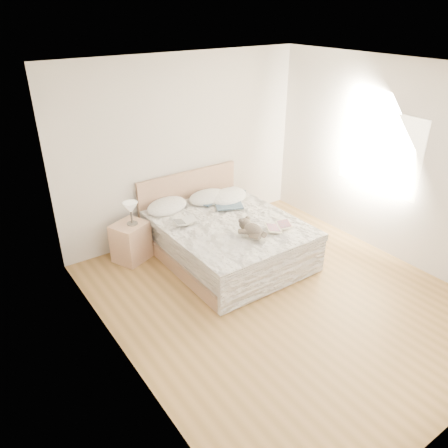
% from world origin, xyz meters
% --- Properties ---
extents(floor, '(4.00, 4.50, 0.00)m').
position_xyz_m(floor, '(0.00, 0.00, 0.00)').
color(floor, brown).
rests_on(floor, ground).
extents(ceiling, '(4.00, 4.50, 0.00)m').
position_xyz_m(ceiling, '(0.00, 0.00, 2.70)').
color(ceiling, white).
rests_on(ceiling, ground).
extents(wall_back, '(4.00, 0.02, 2.70)m').
position_xyz_m(wall_back, '(0.00, 2.25, 1.35)').
color(wall_back, beige).
rests_on(wall_back, ground).
extents(wall_left, '(0.02, 4.50, 2.70)m').
position_xyz_m(wall_left, '(-2.00, 0.00, 1.35)').
color(wall_left, beige).
rests_on(wall_left, ground).
extents(wall_right, '(0.02, 4.50, 2.70)m').
position_xyz_m(wall_right, '(2.00, 0.00, 1.35)').
color(wall_right, beige).
rests_on(wall_right, ground).
extents(window, '(0.02, 1.30, 1.10)m').
position_xyz_m(window, '(1.99, 0.30, 1.45)').
color(window, white).
rests_on(window, wall_right).
extents(bed, '(1.72, 2.14, 1.00)m').
position_xyz_m(bed, '(0.00, 1.19, 0.31)').
color(bed, '#A27E63').
rests_on(bed, floor).
extents(nightstand, '(0.57, 0.55, 0.56)m').
position_xyz_m(nightstand, '(-1.13, 1.90, 0.28)').
color(nightstand, tan).
rests_on(nightstand, floor).
extents(table_lamp, '(0.26, 0.26, 0.32)m').
position_xyz_m(table_lamp, '(-1.09, 1.87, 0.79)').
color(table_lamp, '#47413D').
rests_on(table_lamp, nightstand).
extents(pillow_left, '(0.79, 0.66, 0.20)m').
position_xyz_m(pillow_left, '(-0.50, 1.96, 0.64)').
color(pillow_left, white).
rests_on(pillow_left, bed).
extents(pillow_middle, '(0.68, 0.50, 0.20)m').
position_xyz_m(pillow_middle, '(0.18, 1.89, 0.64)').
color(pillow_middle, silver).
rests_on(pillow_middle, bed).
extents(pillow_right, '(0.80, 0.69, 0.20)m').
position_xyz_m(pillow_right, '(0.44, 1.73, 0.64)').
color(pillow_right, white).
rests_on(pillow_right, bed).
extents(blouse, '(0.84, 0.86, 0.02)m').
position_xyz_m(blouse, '(0.33, 1.61, 0.63)').
color(blouse, '#344B5E').
rests_on(blouse, bed).
extents(photo_book, '(0.34, 0.25, 0.02)m').
position_xyz_m(photo_book, '(-0.53, 1.41, 0.63)').
color(photo_book, silver).
rests_on(photo_book, bed).
extents(childrens_book, '(0.46, 0.41, 0.02)m').
position_xyz_m(childrens_book, '(0.41, 0.55, 0.63)').
color(childrens_book, '#F4E8C7').
rests_on(childrens_book, bed).
extents(teddy_bear, '(0.29, 0.39, 0.19)m').
position_xyz_m(teddy_bear, '(-0.03, 0.54, 0.65)').
color(teddy_bear, brown).
rests_on(teddy_bear, bed).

